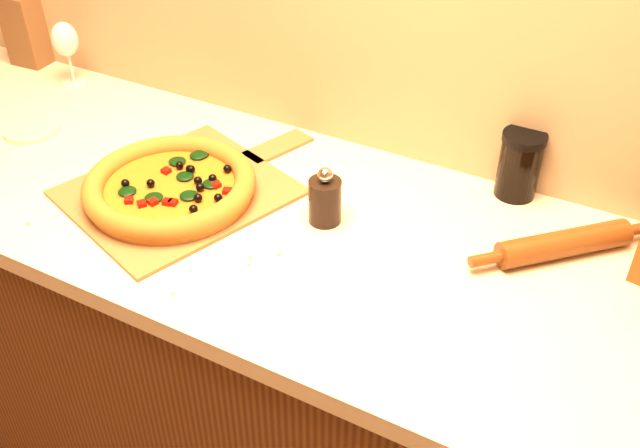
% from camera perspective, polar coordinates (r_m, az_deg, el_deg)
% --- Properties ---
extents(cabinet, '(2.80, 0.65, 0.86)m').
position_cam_1_polar(cabinet, '(1.69, -0.32, -13.17)').
color(cabinet, '#47200F').
rests_on(cabinet, ground).
extents(countertop, '(2.84, 0.68, 0.04)m').
position_cam_1_polar(countertop, '(1.37, -0.38, -1.10)').
color(countertop, beige).
rests_on(countertop, cabinet).
extents(pizza_peel, '(0.48, 0.59, 0.01)m').
position_cam_1_polar(pizza_peel, '(1.49, -10.78, 2.77)').
color(pizza_peel, brown).
rests_on(pizza_peel, countertop).
extents(pizza, '(0.34, 0.34, 0.05)m').
position_cam_1_polar(pizza, '(1.46, -11.91, 2.98)').
color(pizza, '#C17A30').
rests_on(pizza, pizza_peel).
extents(bottle_cap, '(0.03, 0.03, 0.01)m').
position_cam_1_polar(bottle_cap, '(1.46, -16.93, 0.89)').
color(bottle_cap, black).
rests_on(bottle_cap, countertop).
extents(pepper_grinder, '(0.06, 0.06, 0.12)m').
position_cam_1_polar(pepper_grinder, '(1.36, 0.40, 1.97)').
color(pepper_grinder, black).
rests_on(pepper_grinder, countertop).
extents(rolling_pin, '(0.28, 0.28, 0.05)m').
position_cam_1_polar(rolling_pin, '(1.36, 18.93, -1.49)').
color(rolling_pin, '#5F3110').
rests_on(rolling_pin, countertop).
extents(wine_glass, '(0.07, 0.07, 0.17)m').
position_cam_1_polar(wine_glass, '(1.96, -19.72, 13.61)').
color(wine_glass, silver).
rests_on(wine_glass, countertop).
extents(paper_bag, '(0.10, 0.08, 0.19)m').
position_cam_1_polar(paper_bag, '(2.13, -22.49, 14.18)').
color(paper_bag, brown).
rests_on(paper_bag, countertop).
extents(dark_jar, '(0.09, 0.09, 0.14)m').
position_cam_1_polar(dark_jar, '(1.47, 15.67, 4.61)').
color(dark_jar, black).
rests_on(dark_jar, countertop).
extents(side_plate, '(0.15, 0.15, 0.01)m').
position_cam_1_polar(side_plate, '(1.80, -22.04, 7.02)').
color(side_plate, beige).
rests_on(side_plate, countertop).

